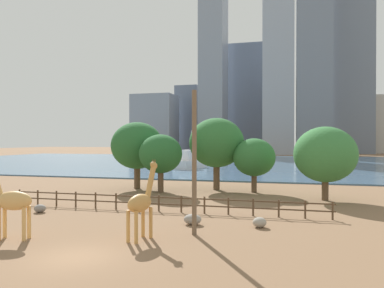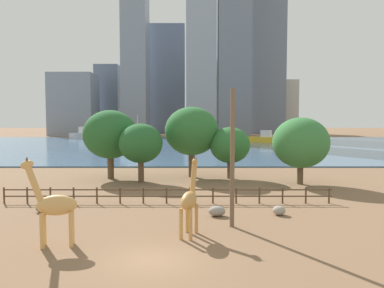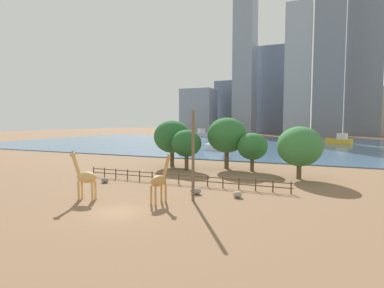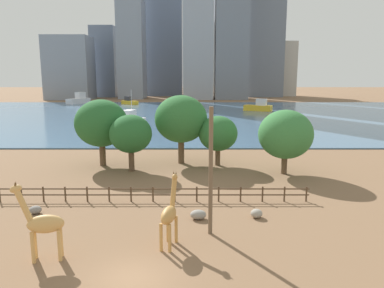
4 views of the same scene
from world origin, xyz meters
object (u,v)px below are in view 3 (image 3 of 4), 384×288
(utility_pole, at_px, (193,156))
(boulder_by_pole, at_px, (237,194))
(tree_left_small, at_px, (300,146))
(giraffe_companion, at_px, (159,180))
(tree_left_large, at_px, (227,135))
(boat_ferry, at_px, (217,145))
(boat_sailboat, at_px, (340,140))
(giraffe_tall, at_px, (85,177))
(boat_barge, at_px, (200,134))
(boulder_small, at_px, (196,191))
(boulder_near_fence, at_px, (105,180))
(tree_right_tall, at_px, (252,146))
(tree_center_broad, at_px, (187,143))
(boat_tug, at_px, (236,136))
(tree_right_small, at_px, (172,137))

(utility_pole, bearing_deg, boulder_by_pole, 38.12)
(boulder_by_pole, relative_size, tree_left_small, 0.13)
(giraffe_companion, relative_size, tree_left_large, 0.55)
(boat_ferry, distance_m, boat_sailboat, 46.15)
(giraffe_tall, bearing_deg, boat_barge, -85.11)
(utility_pole, bearing_deg, boat_barge, 110.75)
(tree_left_small, bearing_deg, boulder_small, -126.40)
(boulder_near_fence, distance_m, tree_right_tall, 21.89)
(boulder_by_pole, xyz_separation_m, tree_right_tall, (-1.81, 16.29, 3.43))
(boulder_small, bearing_deg, utility_pole, -73.33)
(boulder_by_pole, distance_m, tree_center_broad, 18.26)
(utility_pole, height_order, tree_center_broad, utility_pole)
(giraffe_tall, height_order, tree_center_broad, tree_center_broad)
(tree_center_broad, relative_size, boat_tug, 0.99)
(boulder_small, bearing_deg, boat_tug, 102.09)
(boat_ferry, relative_size, boat_tug, 1.37)
(giraffe_tall, height_order, boat_ferry, boat_ferry)
(boat_ferry, height_order, boat_sailboat, boat_ferry)
(tree_left_small, distance_m, boat_ferry, 39.35)
(boulder_small, bearing_deg, giraffe_tall, -145.49)
(boat_tug, bearing_deg, giraffe_companion, -40.83)
(utility_pole, distance_m, boat_barge, 116.11)
(boulder_small, bearing_deg, boat_barge, 110.84)
(boulder_near_fence, relative_size, boat_ferry, 0.11)
(tree_left_small, bearing_deg, tree_right_small, 169.86)
(boat_sailboat, bearing_deg, tree_center_broad, 94.71)
(tree_center_broad, relative_size, boat_ferry, 0.72)
(giraffe_companion, height_order, boulder_by_pole, giraffe_companion)
(utility_pole, height_order, tree_left_small, utility_pole)
(giraffe_companion, relative_size, boulder_near_fence, 4.87)
(boat_ferry, bearing_deg, tree_left_large, -144.45)
(giraffe_tall, xyz_separation_m, tree_left_small, (18.41, 18.98, 2.07))
(tree_left_large, bearing_deg, utility_pole, -82.88)
(tree_left_small, bearing_deg, boat_sailboat, 82.35)
(giraffe_tall, relative_size, boat_barge, 0.50)
(tree_right_small, bearing_deg, boulder_by_pole, -46.64)
(boat_barge, bearing_deg, utility_pole, 47.63)
(tree_center_broad, xyz_separation_m, tree_right_small, (-3.77, 2.51, 0.85))
(boat_ferry, bearing_deg, boat_barge, 39.62)
(tree_left_small, relative_size, boat_barge, 0.73)
(tree_center_broad, bearing_deg, boat_tug, 99.50)
(boulder_small, relative_size, tree_center_broad, 0.19)
(giraffe_companion, relative_size, tree_center_broad, 0.72)
(giraffe_companion, bearing_deg, utility_pole, -41.48)
(tree_left_large, bearing_deg, boulder_small, -84.31)
(boulder_small, height_order, boat_barge, boat_barge)
(giraffe_tall, distance_m, tree_left_large, 25.09)
(giraffe_companion, height_order, tree_right_small, tree_right_small)
(giraffe_companion, distance_m, utility_pole, 3.86)
(tree_left_large, xyz_separation_m, tree_center_broad, (-5.38, -3.73, -1.18))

